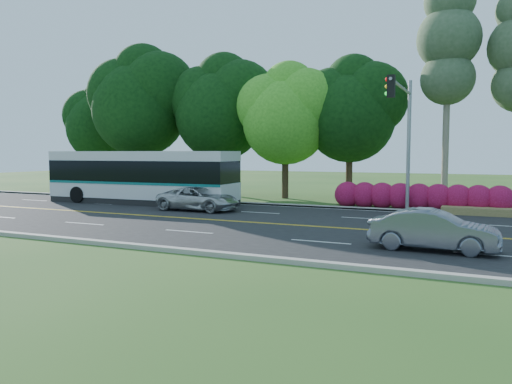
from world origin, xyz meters
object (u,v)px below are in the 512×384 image
at_px(sedan, 434,230).
at_px(suv, 199,199).
at_px(traffic_signal, 404,123).
at_px(transit_bus, 141,178).

height_order(sedan, suv, sedan).
xyz_separation_m(sedan, suv, (-12.77, 6.50, -0.03)).
xyz_separation_m(traffic_signal, sedan, (2.30, -8.90, -3.99)).
bearing_deg(transit_bus, sedan, -26.36).
height_order(transit_bus, suv, transit_bus).
distance_m(traffic_signal, sedan, 10.02).
bearing_deg(traffic_signal, sedan, -75.52).
xyz_separation_m(transit_bus, suv, (5.22, -1.78, -0.97)).
relative_size(sedan, suv, 0.88).
xyz_separation_m(transit_bus, sedan, (17.99, -8.28, -0.95)).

